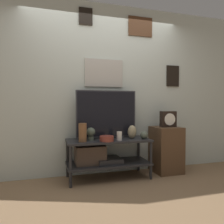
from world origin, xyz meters
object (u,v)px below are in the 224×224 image
at_px(television, 106,114).
at_px(vase_tall_ceramic, 83,133).
at_px(vase_urn_stoneware, 132,132).
at_px(mantel_clock, 168,119).
at_px(decorative_bust, 91,133).
at_px(candle_jar, 119,136).
at_px(vase_round_glass, 144,135).
at_px(vase_wide_bowl, 107,139).

relative_size(television, vase_tall_ceramic, 3.61).
xyz_separation_m(vase_urn_stoneware, mantel_clock, (0.64, 0.03, 0.18)).
xyz_separation_m(vase_tall_ceramic, decorative_bust, (0.13, 0.10, -0.02)).
distance_m(vase_urn_stoneware, decorative_bust, 0.64).
distance_m(candle_jar, decorative_bust, 0.41).
relative_size(decorative_bust, mantel_clock, 0.72).
xyz_separation_m(vase_round_glass, candle_jar, (-0.40, -0.02, 0.01)).
distance_m(vase_tall_ceramic, decorative_bust, 0.17).
height_order(vase_urn_stoneware, candle_jar, vase_urn_stoneware).
bearing_deg(television, mantel_clock, -5.47).
height_order(television, candle_jar, television).
bearing_deg(vase_wide_bowl, mantel_clock, 8.90).
height_order(vase_urn_stoneware, mantel_clock, mantel_clock).
height_order(vase_tall_ceramic, vase_round_glass, vase_tall_ceramic).
xyz_separation_m(vase_wide_bowl, decorative_bust, (-0.20, 0.14, 0.07)).
xyz_separation_m(candle_jar, mantel_clock, (0.88, 0.14, 0.22)).
bearing_deg(vase_urn_stoneware, decorative_bust, 179.59).
bearing_deg(vase_round_glass, vase_wide_bowl, -175.97).
relative_size(vase_wide_bowl, decorative_bust, 1.08).
relative_size(vase_round_glass, candle_jar, 0.91).
relative_size(vase_urn_stoneware, candle_jar, 1.59).
relative_size(vase_tall_ceramic, decorative_bust, 1.39).
height_order(vase_wide_bowl, vase_urn_stoneware, vase_urn_stoneware).
bearing_deg(vase_urn_stoneware, television, 160.86).
relative_size(television, mantel_clock, 3.64).
xyz_separation_m(vase_tall_ceramic, mantel_clock, (1.41, 0.12, 0.15)).
height_order(vase_round_glass, decorative_bust, decorative_bust).
bearing_deg(vase_wide_bowl, decorative_bust, 144.56).
bearing_deg(vase_tall_ceramic, candle_jar, -1.96).
relative_size(television, vase_round_glass, 8.07).
relative_size(vase_tall_ceramic, vase_round_glass, 2.23).
bearing_deg(candle_jar, television, 118.50).
bearing_deg(decorative_bust, candle_jar, -16.16).
bearing_deg(decorative_bust, vase_tall_ceramic, -144.42).
height_order(vase_wide_bowl, decorative_bust, decorative_bust).
xyz_separation_m(vase_tall_ceramic, vase_round_glass, (0.93, -0.00, -0.07)).
xyz_separation_m(vase_tall_ceramic, vase_urn_stoneware, (0.77, 0.09, -0.03)).
distance_m(vase_urn_stoneware, mantel_clock, 0.67).
distance_m(vase_wide_bowl, vase_tall_ceramic, 0.35).
xyz_separation_m(vase_urn_stoneware, vase_round_glass, (0.15, -0.09, -0.04)).
distance_m(vase_urn_stoneware, vase_round_glass, 0.19).
xyz_separation_m(television, decorative_bust, (-0.26, -0.12, -0.27)).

